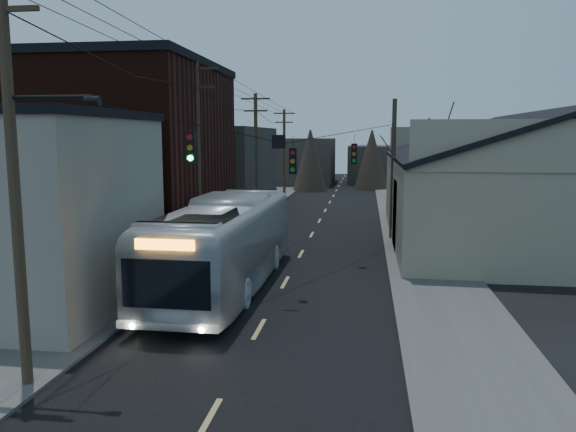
% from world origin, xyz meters
% --- Properties ---
extents(road_surface, '(9.00, 110.00, 0.02)m').
position_xyz_m(road_surface, '(0.00, 30.00, 0.01)').
color(road_surface, black).
rests_on(road_surface, ground).
extents(sidewalk_left, '(4.00, 110.00, 0.12)m').
position_xyz_m(sidewalk_left, '(-6.50, 30.00, 0.06)').
color(sidewalk_left, '#474744').
rests_on(sidewalk_left, ground).
extents(sidewalk_right, '(4.00, 110.00, 0.12)m').
position_xyz_m(sidewalk_right, '(6.50, 30.00, 0.06)').
color(sidewalk_right, '#474744').
rests_on(sidewalk_right, ground).
extents(building_clapboard, '(8.00, 8.00, 7.00)m').
position_xyz_m(building_clapboard, '(-9.00, 9.00, 3.50)').
color(building_clapboard, gray).
rests_on(building_clapboard, ground).
extents(building_brick, '(10.00, 12.00, 10.00)m').
position_xyz_m(building_brick, '(-10.00, 20.00, 5.00)').
color(building_brick, black).
rests_on(building_brick, ground).
extents(building_left_far, '(9.00, 14.00, 7.00)m').
position_xyz_m(building_left_far, '(-9.50, 36.00, 3.50)').
color(building_left_far, '#38322C').
rests_on(building_left_far, ground).
extents(warehouse, '(16.16, 20.60, 7.73)m').
position_xyz_m(warehouse, '(13.00, 25.00, 2.70)').
color(warehouse, gray).
rests_on(warehouse, ground).
extents(building_far_left, '(10.00, 12.00, 6.00)m').
position_xyz_m(building_far_left, '(-6.00, 65.00, 3.00)').
color(building_far_left, '#38322C').
rests_on(building_far_left, ground).
extents(building_far_right, '(12.00, 14.00, 5.00)m').
position_xyz_m(building_far_right, '(7.00, 70.00, 2.50)').
color(building_far_right, '#38322C').
rests_on(building_far_right, ground).
extents(bare_tree, '(0.40, 0.40, 7.20)m').
position_xyz_m(bare_tree, '(6.50, 20.00, 3.60)').
color(bare_tree, black).
rests_on(bare_tree, ground).
extents(utility_lines, '(11.24, 45.28, 10.50)m').
position_xyz_m(utility_lines, '(-3.11, 24.14, 4.95)').
color(utility_lines, '#382B1E').
rests_on(utility_lines, ground).
extents(bus, '(3.38, 13.60, 3.78)m').
position_xyz_m(bus, '(-2.33, 12.77, 1.89)').
color(bus, silver).
rests_on(bus, ground).
extents(parked_car, '(1.46, 3.94, 1.29)m').
position_xyz_m(parked_car, '(-4.30, 37.92, 0.64)').
color(parked_car, '#A4A7AC').
rests_on(parked_car, ground).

